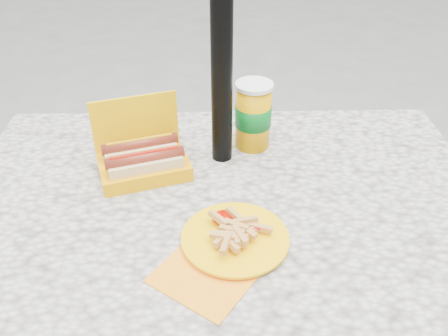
{
  "coord_description": "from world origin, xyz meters",
  "views": [
    {
      "loc": [
        -0.02,
        -0.84,
        1.41
      ],
      "look_at": [
        0.0,
        0.04,
        0.8
      ],
      "focal_mm": 38.0,
      "sensor_mm": 36.0,
      "label": 1
    }
  ],
  "objects_px": {
    "hotdog_box": "(143,159)",
    "fries_plate": "(233,239)",
    "umbrella_pole": "(222,18)",
    "soda_cup": "(253,115)"
  },
  "relations": [
    {
      "from": "soda_cup",
      "to": "fries_plate",
      "type": "bearing_deg",
      "value": -100.06
    },
    {
      "from": "umbrella_pole",
      "to": "soda_cup",
      "type": "relative_size",
      "value": 12.53
    },
    {
      "from": "hotdog_box",
      "to": "fries_plate",
      "type": "xyz_separation_m",
      "value": [
        0.2,
        -0.25,
        -0.03
      ]
    },
    {
      "from": "fries_plate",
      "to": "soda_cup",
      "type": "xyz_separation_m",
      "value": [
        0.07,
        0.37,
        0.08
      ]
    },
    {
      "from": "umbrella_pole",
      "to": "fries_plate",
      "type": "relative_size",
      "value": 7.19
    },
    {
      "from": "umbrella_pole",
      "to": "soda_cup",
      "type": "xyz_separation_m",
      "value": [
        0.08,
        0.05,
        -0.26
      ]
    },
    {
      "from": "umbrella_pole",
      "to": "fries_plate",
      "type": "bearing_deg",
      "value": -87.3
    },
    {
      "from": "soda_cup",
      "to": "umbrella_pole",
      "type": "bearing_deg",
      "value": -146.17
    },
    {
      "from": "hotdog_box",
      "to": "umbrella_pole",
      "type": "bearing_deg",
      "value": 1.31
    },
    {
      "from": "hotdog_box",
      "to": "soda_cup",
      "type": "bearing_deg",
      "value": 6.28
    }
  ]
}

